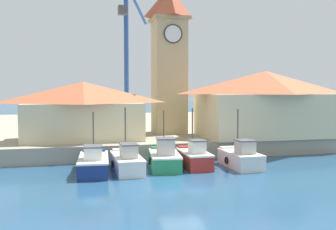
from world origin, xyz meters
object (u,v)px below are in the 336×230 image
(fishing_boat_center, at_px, (241,157))
(warehouse_right, at_px, (265,103))
(fishing_boat_far_left, at_px, (93,163))
(dock_worker_along_quay, at_px, (234,130))
(fishing_boat_mid_left, at_px, (194,157))
(fishing_boat_left_inner, at_px, (165,158))
(warehouse_left, at_px, (83,110))
(port_crane_near, at_px, (127,73))
(dock_worker_near_tower, at_px, (235,130))
(fishing_boat_left_outer, at_px, (127,161))
(clock_tower, at_px, (169,56))

(fishing_boat_center, distance_m, warehouse_right, 9.59)
(fishing_boat_far_left, distance_m, dock_worker_along_quay, 13.15)
(fishing_boat_center, bearing_deg, fishing_boat_mid_left, 164.46)
(fishing_boat_left_inner, xyz_separation_m, warehouse_left, (-5.51, 7.18, 3.12))
(fishing_boat_mid_left, xyz_separation_m, port_crane_near, (-2.27, 19.77, 6.90))
(fishing_boat_far_left, bearing_deg, port_crane_near, 76.07)
(fishing_boat_left_inner, height_order, warehouse_right, warehouse_right)
(fishing_boat_left_inner, distance_m, dock_worker_near_tower, 8.26)
(fishing_boat_left_outer, xyz_separation_m, dock_worker_near_tower, (9.82, 4.34, 1.48))
(port_crane_near, distance_m, dock_worker_along_quay, 17.83)
(dock_worker_near_tower, bearing_deg, port_crane_near, 114.29)
(fishing_boat_left_outer, xyz_separation_m, fishing_boat_center, (8.23, -0.58, 0.02))
(dock_worker_along_quay, bearing_deg, dock_worker_near_tower, -98.98)
(clock_tower, distance_m, dock_worker_along_quay, 10.06)
(port_crane_near, relative_size, dock_worker_near_tower, 10.44)
(fishing_boat_center, height_order, dock_worker_along_quay, fishing_boat_center)
(warehouse_right, distance_m, dock_worker_near_tower, 4.92)
(warehouse_left, bearing_deg, dock_worker_near_tower, -14.08)
(fishing_boat_far_left, xyz_separation_m, clock_tower, (7.90, 10.93, 8.18))
(fishing_boat_mid_left, xyz_separation_m, clock_tower, (0.63, 10.55, 8.15))
(fishing_boat_far_left, distance_m, warehouse_right, 17.63)
(port_crane_near, bearing_deg, fishing_boat_left_outer, -97.69)
(fishing_boat_left_inner, bearing_deg, warehouse_left, 127.52)
(fishing_boat_mid_left, height_order, warehouse_left, warehouse_left)
(fishing_boat_mid_left, relative_size, port_crane_near, 0.25)
(fishing_boat_center, distance_m, clock_tower, 14.30)
(fishing_boat_left_inner, height_order, dock_worker_near_tower, fishing_boat_left_inner)
(fishing_boat_mid_left, height_order, fishing_boat_center, fishing_boat_mid_left)
(fishing_boat_left_inner, relative_size, warehouse_right, 0.40)
(clock_tower, height_order, warehouse_left, clock_tower)
(fishing_boat_left_outer, distance_m, warehouse_right, 15.56)
(fishing_boat_left_outer, relative_size, dock_worker_near_tower, 3.18)
(port_crane_near, bearing_deg, fishing_boat_far_left, -103.93)
(clock_tower, relative_size, dock_worker_near_tower, 9.78)
(fishing_boat_mid_left, xyz_separation_m, fishing_boat_center, (3.24, -0.90, -0.00))
(fishing_boat_left_outer, distance_m, fishing_boat_center, 8.25)
(fishing_boat_left_outer, distance_m, dock_worker_along_quay, 11.04)
(fishing_boat_left_outer, height_order, warehouse_right, warehouse_right)
(fishing_boat_left_outer, relative_size, fishing_boat_center, 1.20)
(fishing_boat_left_outer, height_order, fishing_boat_left_inner, fishing_boat_left_outer)
(fishing_boat_left_outer, distance_m, clock_tower, 14.71)
(clock_tower, bearing_deg, warehouse_right, -28.99)
(warehouse_left, relative_size, port_crane_near, 0.61)
(fishing_boat_left_inner, distance_m, clock_tower, 13.62)
(warehouse_left, height_order, dock_worker_along_quay, warehouse_left)
(port_crane_near, height_order, dock_worker_near_tower, port_crane_near)
(fishing_boat_mid_left, xyz_separation_m, dock_worker_near_tower, (4.84, 4.01, 1.45))
(fishing_boat_mid_left, bearing_deg, warehouse_left, 137.22)
(fishing_boat_center, height_order, dock_worker_near_tower, fishing_boat_center)
(clock_tower, xyz_separation_m, warehouse_left, (-8.38, -3.38, -4.99))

